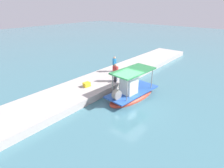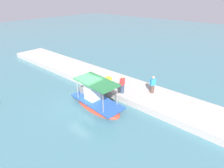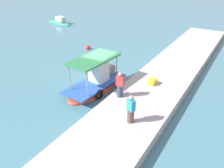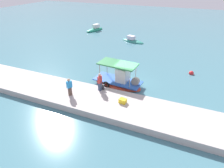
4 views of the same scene
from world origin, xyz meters
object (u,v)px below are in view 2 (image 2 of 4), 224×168
Objects in this scene: fisherman_by_crate at (153,85)px; mooring_bollard at (119,90)px; main_fishing_boat at (96,101)px; fisherman_near_bollard at (122,85)px; cargo_crate at (108,79)px.

fisherman_by_crate reaches higher than mooring_bollard.
main_fishing_boat reaches higher than fisherman_near_bollard.
fisherman_by_crate is 3.18× the size of mooring_bollard.
fisherman_by_crate is 2.86× the size of cargo_crate.
cargo_crate is at bearing -28.43° from mooring_bollard.
main_fishing_boat is 9.27× the size of cargo_crate.
fisherman_by_crate is (-2.08, -1.81, -0.02)m from fisherman_near_bollard.
fisherman_near_bollard is 2.96m from cargo_crate.
main_fishing_boat reaches higher than cargo_crate.
fisherman_by_crate is 3.10m from mooring_bollard.
mooring_bollard is at bearing 40.65° from fisherman_by_crate.
main_fishing_boat is at bearing 55.34° from fisherman_by_crate.
fisherman_near_bollard is (-0.89, -2.48, 0.90)m from main_fishing_boat.
main_fishing_boat is 5.29m from fisherman_by_crate.
fisherman_by_crate is (-2.97, -4.29, 0.88)m from main_fishing_boat.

